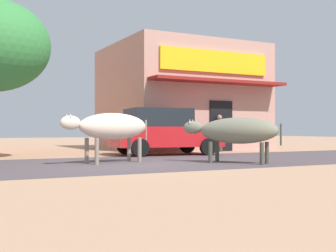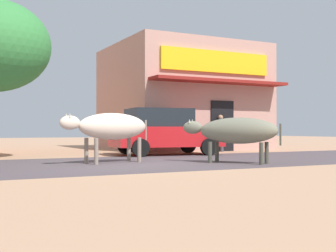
{
  "view_description": "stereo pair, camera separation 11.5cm",
  "coord_description": "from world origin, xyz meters",
  "px_view_note": "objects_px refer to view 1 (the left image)",
  "views": [
    {
      "loc": [
        -4.39,
        -11.27,
        0.9
      ],
      "look_at": [
        1.83,
        0.71,
        1.01
      ],
      "focal_mm": 48.41,
      "sensor_mm": 36.0,
      "label": 1
    },
    {
      "loc": [
        -4.28,
        -11.33,
        0.9
      ],
      "look_at": [
        1.83,
        0.71,
        1.01
      ],
      "focal_mm": 48.41,
      "sensor_mm": 36.0,
      "label": 2
    }
  ],
  "objects_px": {
    "cow_near_brown": "(112,127)",
    "pedestrian_by_shop": "(219,130)",
    "parked_hatchback_car": "(163,131)",
    "cow_far_dark": "(236,131)"
  },
  "relations": [
    {
      "from": "cow_near_brown",
      "to": "pedestrian_by_shop",
      "type": "distance_m",
      "value": 7.32
    },
    {
      "from": "parked_hatchback_car",
      "to": "cow_near_brown",
      "type": "xyz_separation_m",
      "value": [
        -3.01,
        -2.86,
        0.13
      ]
    },
    {
      "from": "cow_near_brown",
      "to": "pedestrian_by_shop",
      "type": "relative_size",
      "value": 1.78
    },
    {
      "from": "pedestrian_by_shop",
      "to": "cow_far_dark",
      "type": "bearing_deg",
      "value": -119.94
    },
    {
      "from": "cow_far_dark",
      "to": "pedestrian_by_shop",
      "type": "relative_size",
      "value": 1.64
    },
    {
      "from": "cow_far_dark",
      "to": "parked_hatchback_car",
      "type": "bearing_deg",
      "value": 89.07
    },
    {
      "from": "cow_near_brown",
      "to": "pedestrian_by_shop",
      "type": "height_order",
      "value": "pedestrian_by_shop"
    },
    {
      "from": "cow_near_brown",
      "to": "cow_far_dark",
      "type": "relative_size",
      "value": 1.09
    },
    {
      "from": "parked_hatchback_car",
      "to": "cow_near_brown",
      "type": "height_order",
      "value": "parked_hatchback_car"
    },
    {
      "from": "cow_far_dark",
      "to": "pedestrian_by_shop",
      "type": "height_order",
      "value": "pedestrian_by_shop"
    }
  ]
}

